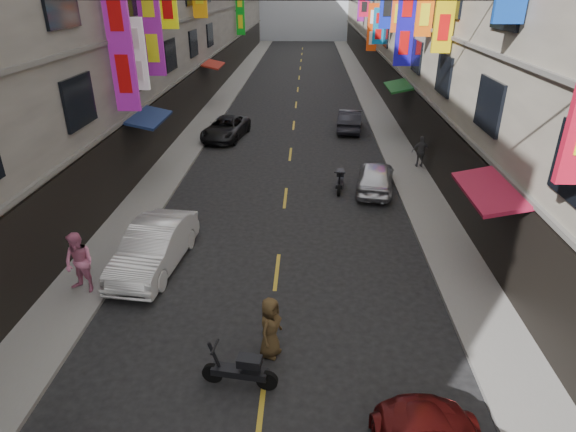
# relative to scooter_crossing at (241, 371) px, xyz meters

# --- Properties ---
(sidewalk_left) EXTENTS (2.00, 90.00, 0.12)m
(sidewalk_left) POSITION_rel_scooter_crossing_xyz_m (-5.48, 28.93, -0.38)
(sidewalk_left) COLOR slate
(sidewalk_left) RESTS_ON ground
(sidewalk_right) EXTENTS (2.00, 90.00, 0.12)m
(sidewalk_right) POSITION_rel_scooter_crossing_xyz_m (6.52, 28.93, -0.38)
(sidewalk_right) COLOR slate
(sidewalk_right) RESTS_ON ground
(street_awnings) EXTENTS (13.99, 35.20, 0.41)m
(street_awnings) POSITION_rel_scooter_crossing_xyz_m (-0.74, 12.93, 2.56)
(street_awnings) COLOR #155021
(street_awnings) RESTS_ON ground
(lane_markings) EXTENTS (0.12, 80.20, 0.01)m
(lane_markings) POSITION_rel_scooter_crossing_xyz_m (0.52, 25.93, -0.44)
(lane_markings) COLOR gold
(lane_markings) RESTS_ON ground
(scooter_crossing) EXTENTS (1.80, 0.57, 1.14)m
(scooter_crossing) POSITION_rel_scooter_crossing_xyz_m (0.00, 0.00, 0.00)
(scooter_crossing) COLOR black
(scooter_crossing) RESTS_ON ground
(scooter_far_right) EXTENTS (0.54, 1.80, 1.14)m
(scooter_far_right) POSITION_rel_scooter_crossing_xyz_m (2.95, 11.94, 0.00)
(scooter_far_right) COLOR black
(scooter_far_right) RESTS_ON ground
(car_left_mid) EXTENTS (2.03, 4.64, 1.48)m
(car_left_mid) POSITION_rel_scooter_crossing_xyz_m (-3.48, 5.08, 0.30)
(car_left_mid) COLOR white
(car_left_mid) RESTS_ON ground
(car_left_far) EXTENTS (2.76, 4.74, 1.24)m
(car_left_far) POSITION_rel_scooter_crossing_xyz_m (-3.48, 19.81, 0.18)
(car_left_far) COLOR black
(car_left_far) RESTS_ON ground
(car_right_mid) EXTENTS (2.20, 4.11, 1.33)m
(car_right_mid) POSITION_rel_scooter_crossing_xyz_m (4.52, 11.95, 0.22)
(car_right_mid) COLOR silver
(car_right_mid) RESTS_ON ground
(car_right_far) EXTENTS (1.87, 4.19, 1.33)m
(car_right_far) POSITION_rel_scooter_crossing_xyz_m (4.13, 21.89, 0.23)
(car_right_far) COLOR #25252C
(car_right_far) RESTS_ON ground
(pedestrian_lfar) EXTENTS (1.08, 0.90, 1.91)m
(pedestrian_lfar) POSITION_rel_scooter_crossing_xyz_m (-5.18, 3.48, 0.63)
(pedestrian_lfar) COLOR pink
(pedestrian_lfar) RESTS_ON sidewalk_left
(pedestrian_rfar) EXTENTS (0.93, 0.54, 1.58)m
(pedestrian_rfar) POSITION_rel_scooter_crossing_xyz_m (7.12, 14.90, 0.47)
(pedestrian_rfar) COLOR #515153
(pedestrian_rfar) RESTS_ON sidewalk_right
(pedestrian_crossing) EXTENTS (0.82, 0.96, 1.65)m
(pedestrian_crossing) POSITION_rel_scooter_crossing_xyz_m (0.61, 1.08, 0.39)
(pedestrian_crossing) COLOR #48361D
(pedestrian_crossing) RESTS_ON ground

